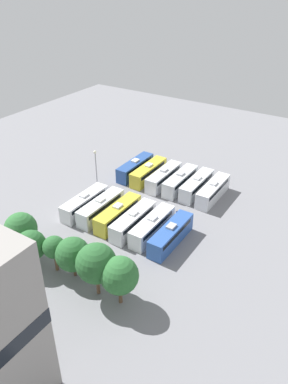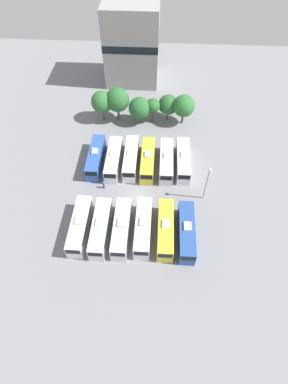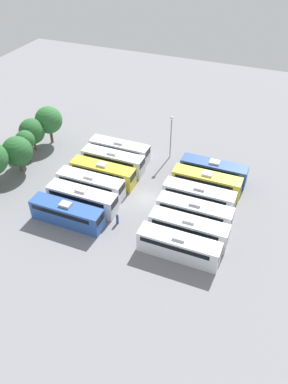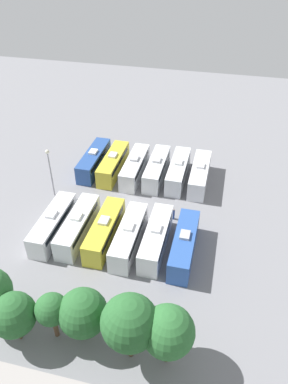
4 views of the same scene
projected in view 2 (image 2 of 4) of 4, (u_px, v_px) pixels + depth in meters
The scene contains 22 objects.
ground_plane at pixel (137, 196), 56.69m from camera, with size 124.85×124.85×0.00m, color gray.
bus_0 at pixel (80, 225), 50.57m from camera, with size 2.62×10.67×3.51m.
bus_1 at pixel (101, 228), 50.29m from camera, with size 2.62×10.67×3.51m.
bus_2 at pixel (122, 228), 50.28m from camera, with size 2.62×10.67×3.51m.
bus_3 at pixel (143, 227), 50.39m from camera, with size 2.62×10.67×3.51m.
bus_4 at pixel (165, 229), 50.15m from camera, with size 2.62×10.67×3.51m.
bus_5 at pixel (187, 231), 49.86m from camera, with size 2.62×10.67×3.51m.
bus_6 at pixel (96, 157), 60.84m from camera, with size 2.62×10.67×3.51m.
bus_7 at pixel (114, 159), 60.48m from camera, with size 2.62×10.67×3.51m.
bus_8 at pixel (131, 158), 60.63m from camera, with size 2.62×10.67×3.51m.
bus_9 at pixel (148, 160), 60.30m from camera, with size 2.62×10.67×3.51m.
bus_10 at pixel (166, 161), 60.17m from camera, with size 2.62×10.67×3.51m.
bus_11 at pixel (183, 160), 60.29m from camera, with size 2.62×10.67×3.51m.
worker_person at pixel (104, 185), 57.32m from camera, with size 0.36×0.36×1.79m.
light_pole at pixel (208, 179), 52.20m from camera, with size 0.60×0.60×8.05m.
tree_0 at pixel (102, 102), 67.57m from camera, with size 5.00×5.00×7.25m.
tree_1 at pixel (117, 100), 67.19m from camera, with size 5.43×5.43×8.02m.
tree_2 at pixel (140, 108), 67.54m from camera, with size 4.97×4.97×6.36m.
tree_3 at pixel (153, 106), 67.54m from camera, with size 3.31×3.31×5.90m.
tree_4 at pixel (168, 105), 68.44m from camera, with size 4.56×4.56×6.11m.
tree_5 at pixel (184, 106), 66.81m from camera, with size 4.92×4.92×7.11m.
depot_building at pixel (132, 42), 75.16m from camera, with size 13.42×12.20×19.05m.
Camera 2 is at (3.46, -34.68, 44.74)m, focal length 28.00 mm.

